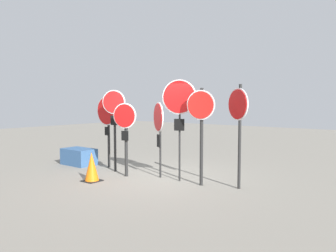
{
  "coord_description": "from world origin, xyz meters",
  "views": [
    {
      "loc": [
        5.54,
        -6.68,
        2.02
      ],
      "look_at": [
        0.41,
        0.0,
        1.42
      ],
      "focal_mm": 35.0,
      "sensor_mm": 36.0,
      "label": 1
    }
  ],
  "objects_px": {
    "storage_crate": "(79,157)",
    "stop_sign_2": "(125,127)",
    "stop_sign_3": "(159,122)",
    "stop_sign_4": "(179,104)",
    "stop_sign_1": "(114,114)",
    "stop_sign_6": "(238,115)",
    "stop_sign_5": "(201,118)",
    "traffic_cone_0": "(92,167)",
    "stop_sign_0": "(107,117)"
  },
  "relations": [
    {
      "from": "storage_crate",
      "to": "stop_sign_2",
      "type": "bearing_deg",
      "value": -7.05
    },
    {
      "from": "stop_sign_3",
      "to": "stop_sign_4",
      "type": "height_order",
      "value": "stop_sign_4"
    },
    {
      "from": "stop_sign_1",
      "to": "storage_crate",
      "type": "bearing_deg",
      "value": 153.39
    },
    {
      "from": "stop_sign_6",
      "to": "stop_sign_5",
      "type": "bearing_deg",
      "value": -132.96
    },
    {
      "from": "stop_sign_6",
      "to": "storage_crate",
      "type": "relative_size",
      "value": 2.24
    },
    {
      "from": "traffic_cone_0",
      "to": "stop_sign_5",
      "type": "bearing_deg",
      "value": 28.12
    },
    {
      "from": "stop_sign_3",
      "to": "stop_sign_4",
      "type": "relative_size",
      "value": 0.78
    },
    {
      "from": "stop_sign_4",
      "to": "storage_crate",
      "type": "relative_size",
      "value": 2.38
    },
    {
      "from": "stop_sign_0",
      "to": "storage_crate",
      "type": "distance_m",
      "value": 1.73
    },
    {
      "from": "stop_sign_5",
      "to": "storage_crate",
      "type": "distance_m",
      "value": 4.78
    },
    {
      "from": "traffic_cone_0",
      "to": "storage_crate",
      "type": "height_order",
      "value": "traffic_cone_0"
    },
    {
      "from": "stop_sign_0",
      "to": "stop_sign_5",
      "type": "height_order",
      "value": "stop_sign_5"
    },
    {
      "from": "stop_sign_1",
      "to": "stop_sign_5",
      "type": "distance_m",
      "value": 2.86
    },
    {
      "from": "stop_sign_5",
      "to": "traffic_cone_0",
      "type": "distance_m",
      "value": 3.07
    },
    {
      "from": "stop_sign_2",
      "to": "stop_sign_1",
      "type": "bearing_deg",
      "value": 143.5
    },
    {
      "from": "stop_sign_1",
      "to": "stop_sign_3",
      "type": "bearing_deg",
      "value": -18.17
    },
    {
      "from": "stop_sign_6",
      "to": "stop_sign_2",
      "type": "bearing_deg",
      "value": -138.04
    },
    {
      "from": "stop_sign_4",
      "to": "traffic_cone_0",
      "type": "relative_size",
      "value": 3.47
    },
    {
      "from": "stop_sign_1",
      "to": "traffic_cone_0",
      "type": "height_order",
      "value": "stop_sign_1"
    },
    {
      "from": "stop_sign_3",
      "to": "stop_sign_0",
      "type": "bearing_deg",
      "value": -148.59
    },
    {
      "from": "stop_sign_0",
      "to": "stop_sign_6",
      "type": "bearing_deg",
      "value": 4.37
    },
    {
      "from": "stop_sign_1",
      "to": "storage_crate",
      "type": "height_order",
      "value": "stop_sign_1"
    },
    {
      "from": "stop_sign_5",
      "to": "traffic_cone_0",
      "type": "xyz_separation_m",
      "value": [
        -2.46,
        -1.32,
        -1.27
      ]
    },
    {
      "from": "traffic_cone_0",
      "to": "stop_sign_4",
      "type": "bearing_deg",
      "value": 37.03
    },
    {
      "from": "stop_sign_0",
      "to": "storage_crate",
      "type": "bearing_deg",
      "value": -165.15
    },
    {
      "from": "stop_sign_0",
      "to": "stop_sign_2",
      "type": "height_order",
      "value": "stop_sign_0"
    },
    {
      "from": "stop_sign_2",
      "to": "storage_crate",
      "type": "bearing_deg",
      "value": 156.75
    },
    {
      "from": "storage_crate",
      "to": "stop_sign_1",
      "type": "bearing_deg",
      "value": -1.31
    },
    {
      "from": "stop_sign_4",
      "to": "stop_sign_1",
      "type": "bearing_deg",
      "value": 162.51
    },
    {
      "from": "stop_sign_1",
      "to": "traffic_cone_0",
      "type": "relative_size",
      "value": 3.17
    },
    {
      "from": "stop_sign_0",
      "to": "stop_sign_4",
      "type": "distance_m",
      "value": 2.83
    },
    {
      "from": "stop_sign_2",
      "to": "traffic_cone_0",
      "type": "relative_size",
      "value": 2.68
    },
    {
      "from": "stop_sign_2",
      "to": "storage_crate",
      "type": "height_order",
      "value": "stop_sign_2"
    },
    {
      "from": "stop_sign_0",
      "to": "stop_sign_2",
      "type": "xyz_separation_m",
      "value": [
        1.32,
        -0.54,
        -0.2
      ]
    },
    {
      "from": "stop_sign_4",
      "to": "stop_sign_2",
      "type": "bearing_deg",
      "value": 174.46
    },
    {
      "from": "stop_sign_0",
      "to": "stop_sign_5",
      "type": "distance_m",
      "value": 3.47
    },
    {
      "from": "stop_sign_1",
      "to": "stop_sign_4",
      "type": "distance_m",
      "value": 2.21
    },
    {
      "from": "stop_sign_2",
      "to": "stop_sign_3",
      "type": "xyz_separation_m",
      "value": [
        0.8,
        0.45,
        0.14
      ]
    },
    {
      "from": "stop_sign_6",
      "to": "traffic_cone_0",
      "type": "height_order",
      "value": "stop_sign_6"
    },
    {
      "from": "stop_sign_2",
      "to": "traffic_cone_0",
      "type": "bearing_deg",
      "value": -125.38
    },
    {
      "from": "stop_sign_1",
      "to": "stop_sign_2",
      "type": "xyz_separation_m",
      "value": [
        0.71,
        -0.26,
        -0.34
      ]
    },
    {
      "from": "stop_sign_0",
      "to": "stop_sign_2",
      "type": "distance_m",
      "value": 1.44
    },
    {
      "from": "stop_sign_1",
      "to": "stop_sign_6",
      "type": "bearing_deg",
      "value": -18.79
    },
    {
      "from": "stop_sign_3",
      "to": "stop_sign_6",
      "type": "xyz_separation_m",
      "value": [
        2.19,
        0.23,
        0.23
      ]
    },
    {
      "from": "traffic_cone_0",
      "to": "stop_sign_2",
      "type": "bearing_deg",
      "value": 70.82
    },
    {
      "from": "stop_sign_0",
      "to": "stop_sign_2",
      "type": "relative_size",
      "value": 1.1
    },
    {
      "from": "stop_sign_0",
      "to": "stop_sign_5",
      "type": "xyz_separation_m",
      "value": [
        3.46,
        -0.13,
        0.08
      ]
    },
    {
      "from": "storage_crate",
      "to": "stop_sign_5",
      "type": "bearing_deg",
      "value": 1.37
    },
    {
      "from": "stop_sign_6",
      "to": "stop_sign_1",
      "type": "bearing_deg",
      "value": -144.4
    },
    {
      "from": "stop_sign_4",
      "to": "stop_sign_0",
      "type": "bearing_deg",
      "value": 155.68
    }
  ]
}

